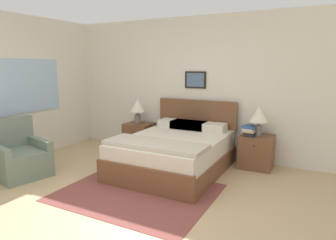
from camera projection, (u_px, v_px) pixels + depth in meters
ground_plane at (107, 215)px, 3.48m from camera, size 16.00×16.00×0.00m
wall_back at (198, 87)px, 5.65m from camera, size 7.78×0.09×2.60m
wall_left at (36, 87)px, 5.66m from camera, size 0.08×5.13×2.60m
area_rug_main at (137, 192)px, 4.08m from camera, size 2.04×1.64×0.01m
bed at (175, 151)px, 4.91m from camera, size 1.54×1.98×1.07m
armchair at (19, 158)px, 4.69m from camera, size 0.94×0.88×0.88m
nightstand_near_window at (139, 137)px, 6.09m from camera, size 0.53×0.48×0.55m
nightstand_by_door at (257, 152)px, 5.02m from camera, size 0.53×0.48×0.55m
table_lamp_near_window at (137, 107)px, 5.97m from camera, size 0.31×0.31×0.50m
table_lamp_by_door at (259, 116)px, 4.90m from camera, size 0.31×0.31×0.50m
book_thick_bottom at (250, 134)px, 4.99m from camera, size 0.18×0.29×0.04m
book_hardcover_middle at (250, 132)px, 4.98m from camera, size 0.17×0.25×0.03m
book_novel_upper at (250, 131)px, 4.97m from camera, size 0.21×0.27×0.03m
book_slim_near_top at (250, 129)px, 4.97m from camera, size 0.19×0.30×0.03m
book_paperback_top at (250, 127)px, 4.96m from camera, size 0.26×0.29×0.04m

